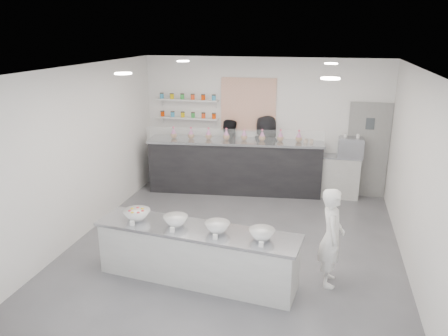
{
  "coord_description": "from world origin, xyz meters",
  "views": [
    {
      "loc": [
        1.39,
        -6.66,
        3.56
      ],
      "look_at": [
        -0.3,
        0.4,
        1.25
      ],
      "focal_mm": 35.0,
      "sensor_mm": 36.0,
      "label": 1
    }
  ],
  "objects_px": {
    "back_bar": "(235,166)",
    "woman_prep": "(331,237)",
    "staff_right": "(265,154)",
    "espresso_machine": "(351,148)",
    "espresso_ledge": "(330,176)",
    "prep_counter": "(197,254)",
    "staff_left": "(228,154)"
  },
  "relations": [
    {
      "from": "back_bar",
      "to": "staff_right",
      "type": "height_order",
      "value": "staff_right"
    },
    {
      "from": "back_bar",
      "to": "staff_right",
      "type": "bearing_deg",
      "value": 14.59
    },
    {
      "from": "back_bar",
      "to": "espresso_ledge",
      "type": "height_order",
      "value": "back_bar"
    },
    {
      "from": "espresso_ledge",
      "to": "staff_right",
      "type": "relative_size",
      "value": 0.73
    },
    {
      "from": "staff_right",
      "to": "woman_prep",
      "type": "bearing_deg",
      "value": 135.66
    },
    {
      "from": "staff_left",
      "to": "staff_right",
      "type": "relative_size",
      "value": 0.93
    },
    {
      "from": "staff_left",
      "to": "espresso_ledge",
      "type": "bearing_deg",
      "value": 171.67
    },
    {
      "from": "espresso_machine",
      "to": "woman_prep",
      "type": "relative_size",
      "value": 0.36
    },
    {
      "from": "back_bar",
      "to": "staff_left",
      "type": "bearing_deg",
      "value": 125.01
    },
    {
      "from": "prep_counter",
      "to": "back_bar",
      "type": "xyz_separation_m",
      "value": [
        -0.24,
        3.79,
        0.19
      ]
    },
    {
      "from": "espresso_ledge",
      "to": "staff_right",
      "type": "distance_m",
      "value": 1.52
    },
    {
      "from": "back_bar",
      "to": "espresso_ledge",
      "type": "relative_size",
      "value": 3.08
    },
    {
      "from": "staff_right",
      "to": "back_bar",
      "type": "bearing_deg",
      "value": 44.62
    },
    {
      "from": "prep_counter",
      "to": "back_bar",
      "type": "relative_size",
      "value": 0.78
    },
    {
      "from": "prep_counter",
      "to": "staff_left",
      "type": "relative_size",
      "value": 1.87
    },
    {
      "from": "espresso_machine",
      "to": "espresso_ledge",
      "type": "bearing_deg",
      "value": 180.0
    },
    {
      "from": "espresso_machine",
      "to": "staff_right",
      "type": "relative_size",
      "value": 0.31
    },
    {
      "from": "prep_counter",
      "to": "staff_right",
      "type": "relative_size",
      "value": 1.73
    },
    {
      "from": "back_bar",
      "to": "woman_prep",
      "type": "distance_m",
      "value": 4.04
    },
    {
      "from": "espresso_ledge",
      "to": "staff_right",
      "type": "bearing_deg",
      "value": 177.26
    },
    {
      "from": "staff_right",
      "to": "staff_left",
      "type": "bearing_deg",
      "value": 23.62
    },
    {
      "from": "prep_counter",
      "to": "staff_right",
      "type": "xyz_separation_m",
      "value": [
        0.41,
        4.04,
        0.46
      ]
    },
    {
      "from": "espresso_ledge",
      "to": "espresso_machine",
      "type": "distance_m",
      "value": 0.78
    },
    {
      "from": "woman_prep",
      "to": "staff_left",
      "type": "bearing_deg",
      "value": 29.23
    },
    {
      "from": "back_bar",
      "to": "woman_prep",
      "type": "relative_size",
      "value": 2.65
    },
    {
      "from": "espresso_machine",
      "to": "staff_right",
      "type": "height_order",
      "value": "staff_right"
    },
    {
      "from": "espresso_ledge",
      "to": "woman_prep",
      "type": "xyz_separation_m",
      "value": [
        0.03,
        -3.61,
        0.26
      ]
    },
    {
      "from": "prep_counter",
      "to": "espresso_machine",
      "type": "bearing_deg",
      "value": 66.7
    },
    {
      "from": "prep_counter",
      "to": "back_bar",
      "type": "distance_m",
      "value": 3.8
    },
    {
      "from": "prep_counter",
      "to": "espresso_machine",
      "type": "height_order",
      "value": "espresso_machine"
    },
    {
      "from": "back_bar",
      "to": "staff_right",
      "type": "distance_m",
      "value": 0.75
    },
    {
      "from": "prep_counter",
      "to": "woman_prep",
      "type": "bearing_deg",
      "value": 17.12
    }
  ]
}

